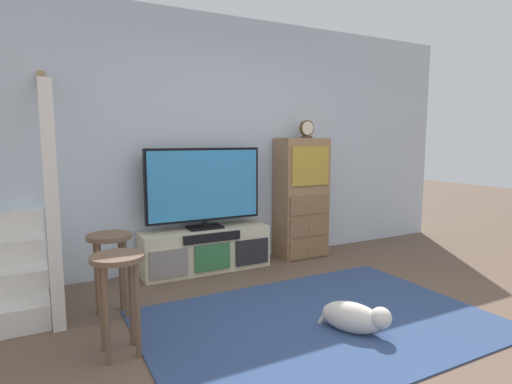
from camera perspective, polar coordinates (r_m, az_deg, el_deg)
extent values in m
plane|color=brown|center=(2.94, 16.14, -21.17)|extent=(20.00, 20.00, 0.00)
cube|color=silver|center=(4.67, -4.79, 6.80)|extent=(6.40, 0.12, 2.70)
cube|color=navy|center=(3.34, 8.67, -17.19)|extent=(2.60, 1.80, 0.01)
cube|color=beige|center=(4.47, -6.89, -7.84)|extent=(1.36, 0.36, 0.45)
cube|color=gray|center=(4.16, -11.82, -9.58)|extent=(0.38, 0.02, 0.27)
cube|color=#337042|center=(4.30, -5.96, -8.91)|extent=(0.38, 0.02, 0.27)
cube|color=#232328|center=(4.48, -0.54, -8.20)|extent=(0.38, 0.02, 0.27)
cube|color=black|center=(4.25, -6.00, -6.24)|extent=(0.61, 0.02, 0.09)
cube|color=black|center=(4.43, -7.03, -4.81)|extent=(0.36, 0.22, 0.02)
cylinder|color=black|center=(4.42, -7.04, -4.28)|extent=(0.05, 0.05, 0.06)
cube|color=black|center=(4.36, -7.12, 1.02)|extent=(1.24, 0.05, 0.76)
cube|color=#338CCC|center=(4.33, -6.99, 0.98)|extent=(1.19, 0.01, 0.71)
cube|color=#93704C|center=(4.93, 6.20, -0.79)|extent=(0.58, 0.34, 1.40)
cube|color=brown|center=(4.90, 7.30, -7.67)|extent=(0.53, 0.02, 0.22)
sphere|color=olive|center=(4.88, 7.42, -7.72)|extent=(0.03, 0.03, 0.03)
cube|color=brown|center=(4.84, 7.34, -4.74)|extent=(0.53, 0.02, 0.22)
sphere|color=olive|center=(4.82, 7.47, -4.78)|extent=(0.03, 0.03, 0.03)
cube|color=brown|center=(4.79, 7.39, -1.74)|extent=(0.53, 0.02, 0.22)
sphere|color=olive|center=(4.78, 7.52, -1.77)|extent=(0.03, 0.03, 0.03)
cube|color=#B79333|center=(4.74, 7.48, 3.54)|extent=(0.49, 0.02, 0.44)
cube|color=#4C3823|center=(4.89, 6.93, 7.48)|extent=(0.11, 0.08, 0.02)
cylinder|color=brown|center=(4.90, 6.95, 8.68)|extent=(0.18, 0.04, 0.18)
cylinder|color=beige|center=(4.87, 7.12, 8.68)|extent=(0.15, 0.01, 0.15)
cube|color=silver|center=(3.27, -26.14, -2.00)|extent=(0.09, 0.09, 1.80)
cube|color=#9E7547|center=(3.90, -27.12, 11.12)|extent=(0.06, 1.33, 0.99)
cylinder|color=brown|center=(2.80, -19.81, -15.70)|extent=(0.04, 0.04, 0.63)
cylinder|color=brown|center=(2.83, -15.92, -15.31)|extent=(0.04, 0.04, 0.63)
cylinder|color=brown|center=(2.97, -20.34, -14.35)|extent=(0.04, 0.04, 0.63)
cylinder|color=brown|center=(3.00, -16.69, -14.01)|extent=(0.04, 0.04, 0.63)
cylinder|color=brown|center=(2.79, -18.46, -8.52)|extent=(0.34, 0.34, 0.03)
cylinder|color=brown|center=(3.39, -20.60, -11.65)|extent=(0.04, 0.04, 0.62)
cylinder|color=brown|center=(3.42, -17.43, -11.37)|extent=(0.04, 0.04, 0.62)
cylinder|color=brown|center=(3.57, -21.00, -10.72)|extent=(0.04, 0.04, 0.62)
cylinder|color=brown|center=(3.59, -17.99, -10.47)|extent=(0.04, 0.04, 0.62)
cylinder|color=brown|center=(3.40, -19.49, -5.77)|extent=(0.34, 0.34, 0.03)
ellipsoid|color=beige|center=(3.20, 12.94, -16.39)|extent=(0.40, 0.48, 0.22)
sphere|color=beige|center=(3.13, 16.73, -16.19)|extent=(0.15, 0.15, 0.15)
cylinder|color=beige|center=(3.28, 9.32, -16.33)|extent=(0.08, 0.10, 0.16)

